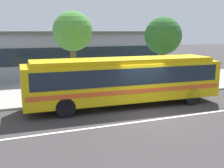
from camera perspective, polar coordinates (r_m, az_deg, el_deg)
The scene contains 11 objects.
ground_plane at distance 14.38m, azimuth 7.83°, elevation -6.28°, with size 120.00×120.00×0.00m, color #3B3638.
sidewalk_slab at distance 20.94m, azimuth -2.09°, elevation -0.56°, with size 60.00×8.00×0.12m, color #A09C95.
lane_stripe_center at distance 13.72m, azimuth 9.47°, elevation -7.16°, with size 56.00×0.16×0.01m, color silver.
transit_bus at distance 15.58m, azimuth 2.61°, elevation 1.15°, with size 11.17×2.87×2.72m.
pedestrian_waiting_near_sign at distance 19.75m, azimuth 11.85°, elevation 1.49°, with size 0.42×0.42×1.63m.
pedestrian_walking_along_curb at distance 17.51m, azimuth -4.27°, elevation 0.55°, with size 0.48×0.48×1.65m.
pedestrian_standing_by_tree at distance 17.46m, azimuth -3.27°, elevation 0.54°, with size 0.45×0.45×1.66m.
bus_stop_sign at distance 19.72m, azimuth 14.40°, elevation 3.39°, with size 0.15×0.44×2.56m.
street_tree_near_stop at distance 18.89m, azimuth -8.10°, elevation 10.50°, with size 2.65×2.65×5.39m.
street_tree_mid_block at distance 20.74m, azimuth 10.47°, elevation 9.60°, with size 2.71×2.71×5.10m.
station_building at distance 27.39m, azimuth -11.41°, elevation 6.25°, with size 19.80×8.61×4.18m.
Camera 1 is at (-6.79, -11.95, 4.23)m, focal length 44.43 mm.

